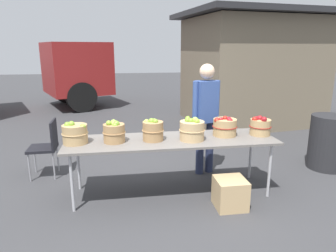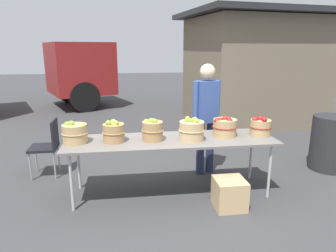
{
  "view_description": "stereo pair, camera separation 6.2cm",
  "coord_description": "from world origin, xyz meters",
  "px_view_note": "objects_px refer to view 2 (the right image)",
  "views": [
    {
      "loc": [
        -0.63,
        -3.74,
        1.9
      ],
      "look_at": [
        0.0,
        0.3,
        0.85
      ],
      "focal_mm": 32.83,
      "sensor_mm": 36.0,
      "label": 1
    },
    {
      "loc": [
        -0.56,
        -3.75,
        1.9
      ],
      "look_at": [
        0.0,
        0.3,
        0.85
      ],
      "focal_mm": 32.83,
      "sensor_mm": 36.0,
      "label": 2
    }
  ],
  "objects_px": {
    "apple_basket_green_0": "(75,133)",
    "market_table": "(171,142)",
    "apple_basket_red_0": "(225,127)",
    "trash_barrel": "(330,143)",
    "produce_crate": "(229,194)",
    "apple_basket_red_1": "(260,127)",
    "vendor_adult": "(206,111)",
    "apple_basket_green_3": "(192,130)",
    "apple_basket_green_2": "(152,130)",
    "apple_basket_green_1": "(114,132)",
    "folding_chair": "(48,143)"
  },
  "relations": [
    {
      "from": "apple_basket_red_1",
      "to": "trash_barrel",
      "type": "xyz_separation_m",
      "value": [
        1.41,
        0.47,
        -0.44
      ]
    },
    {
      "from": "market_table",
      "to": "apple_basket_green_2",
      "type": "bearing_deg",
      "value": -178.42
    },
    {
      "from": "apple_basket_green_0",
      "to": "market_table",
      "type": "bearing_deg",
      "value": -0.65
    },
    {
      "from": "apple_basket_green_0",
      "to": "folding_chair",
      "type": "height_order",
      "value": "apple_basket_green_0"
    },
    {
      "from": "market_table",
      "to": "produce_crate",
      "type": "bearing_deg",
      "value": -37.18
    },
    {
      "from": "market_table",
      "to": "folding_chair",
      "type": "distance_m",
      "value": 1.94
    },
    {
      "from": "apple_basket_green_3",
      "to": "folding_chair",
      "type": "height_order",
      "value": "apple_basket_green_3"
    },
    {
      "from": "apple_basket_green_2",
      "to": "folding_chair",
      "type": "distance_m",
      "value": 1.76
    },
    {
      "from": "produce_crate",
      "to": "folding_chair",
      "type": "bearing_deg",
      "value": 150.81
    },
    {
      "from": "apple_basket_red_1",
      "to": "vendor_adult",
      "type": "height_order",
      "value": "vendor_adult"
    },
    {
      "from": "apple_basket_green_3",
      "to": "vendor_adult",
      "type": "height_order",
      "value": "vendor_adult"
    },
    {
      "from": "market_table",
      "to": "apple_basket_green_0",
      "type": "height_order",
      "value": "apple_basket_green_0"
    },
    {
      "from": "apple_basket_red_1",
      "to": "apple_basket_green_2",
      "type": "bearing_deg",
      "value": -178.88
    },
    {
      "from": "market_table",
      "to": "apple_basket_red_0",
      "type": "xyz_separation_m",
      "value": [
        0.73,
        0.06,
        0.16
      ]
    },
    {
      "from": "market_table",
      "to": "apple_basket_red_0",
      "type": "distance_m",
      "value": 0.75
    },
    {
      "from": "apple_basket_green_0",
      "to": "produce_crate",
      "type": "bearing_deg",
      "value": -15.21
    },
    {
      "from": "apple_basket_green_2",
      "to": "apple_basket_red_0",
      "type": "height_order",
      "value": "apple_basket_green_2"
    },
    {
      "from": "apple_basket_green_2",
      "to": "folding_chair",
      "type": "bearing_deg",
      "value": 150.43
    },
    {
      "from": "apple_basket_red_1",
      "to": "trash_barrel",
      "type": "height_order",
      "value": "apple_basket_red_1"
    },
    {
      "from": "apple_basket_red_1",
      "to": "trash_barrel",
      "type": "distance_m",
      "value": 1.55
    },
    {
      "from": "market_table",
      "to": "apple_basket_red_1",
      "type": "xyz_separation_m",
      "value": [
        1.21,
        0.02,
        0.16
      ]
    },
    {
      "from": "market_table",
      "to": "apple_basket_green_3",
      "type": "relative_size",
      "value": 8.13
    },
    {
      "from": "apple_basket_green_0",
      "to": "apple_basket_red_0",
      "type": "height_order",
      "value": "apple_basket_green_0"
    },
    {
      "from": "apple_basket_green_2",
      "to": "trash_barrel",
      "type": "bearing_deg",
      "value": 9.85
    },
    {
      "from": "apple_basket_green_2",
      "to": "apple_basket_red_0",
      "type": "relative_size",
      "value": 0.87
    },
    {
      "from": "apple_basket_green_2",
      "to": "produce_crate",
      "type": "bearing_deg",
      "value": -28.53
    },
    {
      "from": "apple_basket_green_2",
      "to": "apple_basket_green_3",
      "type": "bearing_deg",
      "value": -6.98
    },
    {
      "from": "apple_basket_green_3",
      "to": "vendor_adult",
      "type": "distance_m",
      "value": 0.77
    },
    {
      "from": "apple_basket_red_0",
      "to": "apple_basket_green_1",
      "type": "bearing_deg",
      "value": -177.09
    },
    {
      "from": "apple_basket_green_1",
      "to": "apple_basket_green_2",
      "type": "xyz_separation_m",
      "value": [
        0.48,
        0.0,
        0.0
      ]
    },
    {
      "from": "apple_basket_red_0",
      "to": "trash_barrel",
      "type": "relative_size",
      "value": 0.38
    },
    {
      "from": "vendor_adult",
      "to": "folding_chair",
      "type": "distance_m",
      "value": 2.41
    },
    {
      "from": "apple_basket_green_1",
      "to": "trash_barrel",
      "type": "relative_size",
      "value": 0.33
    },
    {
      "from": "apple_basket_green_3",
      "to": "apple_basket_red_1",
      "type": "xyz_separation_m",
      "value": [
        0.96,
        0.09,
        -0.01
      ]
    },
    {
      "from": "apple_basket_red_0",
      "to": "folding_chair",
      "type": "height_order",
      "value": "apple_basket_red_0"
    },
    {
      "from": "apple_basket_green_0",
      "to": "apple_basket_red_0",
      "type": "relative_size",
      "value": 0.97
    },
    {
      "from": "apple_basket_green_0",
      "to": "vendor_adult",
      "type": "bearing_deg",
      "value": 18.01
    },
    {
      "from": "apple_basket_green_3",
      "to": "trash_barrel",
      "type": "bearing_deg",
      "value": 13.24
    },
    {
      "from": "trash_barrel",
      "to": "apple_basket_green_2",
      "type": "bearing_deg",
      "value": -170.15
    },
    {
      "from": "apple_basket_green_0",
      "to": "trash_barrel",
      "type": "distance_m",
      "value": 3.88
    },
    {
      "from": "market_table",
      "to": "apple_basket_red_1",
      "type": "bearing_deg",
      "value": 1.03
    },
    {
      "from": "market_table",
      "to": "apple_basket_green_3",
      "type": "xyz_separation_m",
      "value": [
        0.25,
        -0.07,
        0.17
      ]
    },
    {
      "from": "apple_basket_green_1",
      "to": "apple_basket_red_1",
      "type": "relative_size",
      "value": 0.98
    },
    {
      "from": "folding_chair",
      "to": "apple_basket_green_1",
      "type": "bearing_deg",
      "value": 48.65
    },
    {
      "from": "apple_basket_green_2",
      "to": "vendor_adult",
      "type": "relative_size",
      "value": 0.17
    },
    {
      "from": "produce_crate",
      "to": "apple_basket_red_0",
      "type": "bearing_deg",
      "value": 81.0
    },
    {
      "from": "apple_basket_red_0",
      "to": "apple_basket_green_3",
      "type": "bearing_deg",
      "value": -164.56
    },
    {
      "from": "vendor_adult",
      "to": "apple_basket_red_0",
      "type": "bearing_deg",
      "value": 87.96
    },
    {
      "from": "apple_basket_green_0",
      "to": "apple_basket_green_1",
      "type": "relative_size",
      "value": 1.13
    },
    {
      "from": "market_table",
      "to": "apple_basket_green_2",
      "type": "height_order",
      "value": "apple_basket_green_2"
    }
  ]
}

